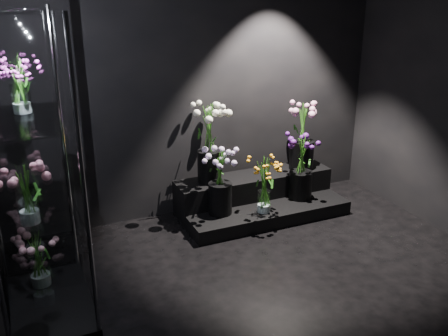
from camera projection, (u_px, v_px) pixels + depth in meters
floor at (297, 311)px, 3.73m from camera, size 4.00×4.00×0.00m
wall_back at (197, 79)px, 4.95m from camera, size 4.00×0.00×4.00m
display_riser at (258, 197)px, 5.30m from camera, size 1.71×0.76×0.38m
display_case at (31, 177)px, 3.33m from camera, size 0.59×0.98×2.16m
bouquet_orange_bells at (264, 185)px, 4.90m from camera, size 0.31×0.31×0.57m
bouquet_lilac at (220, 179)px, 4.85m from camera, size 0.39×0.39×0.64m
bouquet_purple at (301, 165)px, 5.20m from camera, size 0.40×0.40×0.68m
bouquet_cream_roses at (209, 138)px, 4.97m from camera, size 0.46×0.46×0.80m
bouquet_pink_roses at (303, 134)px, 5.35m from camera, size 0.45×0.45×0.71m
bouquet_case_pink at (26, 191)px, 3.15m from camera, size 0.38×0.38×0.41m
bouquet_case_magenta at (19, 86)px, 3.28m from camera, size 0.29×0.29×0.35m
bouquet_case_base_pink at (38, 258)px, 3.79m from camera, size 0.41×0.41×0.44m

